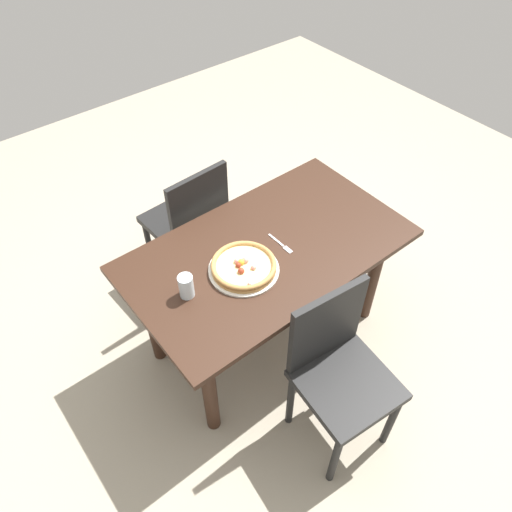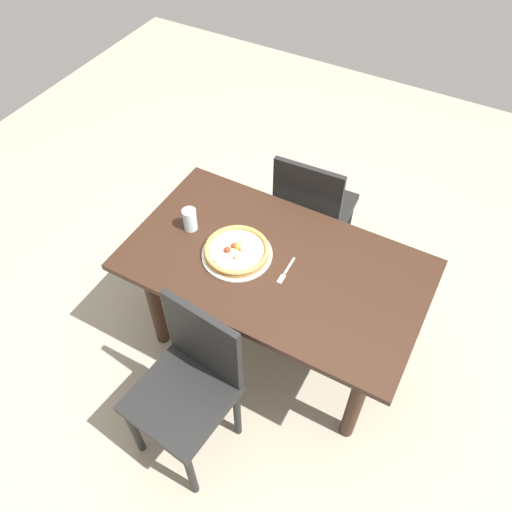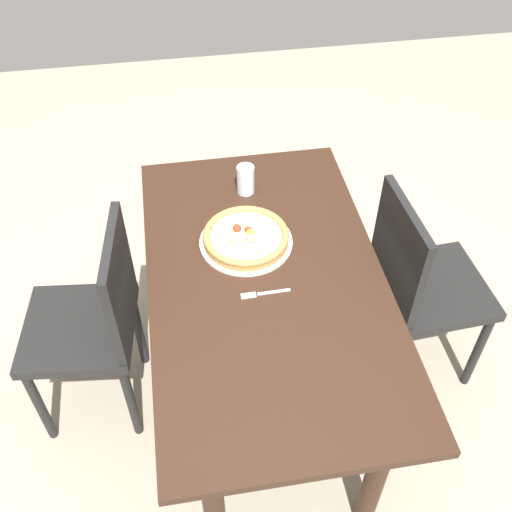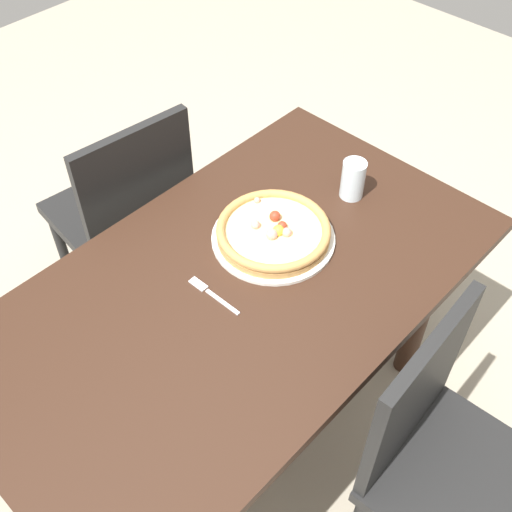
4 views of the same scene
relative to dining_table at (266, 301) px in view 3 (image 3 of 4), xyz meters
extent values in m
plane|color=#9E937F|center=(0.00, 0.00, -0.61)|extent=(6.00, 6.00, 0.00)
cube|color=#331E14|center=(0.00, 0.00, 0.10)|extent=(1.39, 0.80, 0.03)
cylinder|color=#331E14|center=(-0.56, -0.26, -0.26)|extent=(0.07, 0.07, 0.69)
cylinder|color=#331E14|center=(0.56, -0.26, -0.26)|extent=(0.07, 0.07, 0.69)
cylinder|color=#331E14|center=(-0.56, 0.26, -0.26)|extent=(0.07, 0.07, 0.69)
cylinder|color=#331E14|center=(0.56, 0.26, -0.26)|extent=(0.07, 0.07, 0.69)
cylinder|color=black|center=(0.26, -0.84, -0.39)|extent=(0.04, 0.04, 0.44)
cylinder|color=black|center=(-0.08, -0.86, -0.39)|extent=(0.04, 0.04, 0.44)
cylinder|color=black|center=(0.24, -0.50, -0.39)|extent=(0.04, 0.04, 0.44)
cylinder|color=black|center=(-0.10, -0.52, -0.39)|extent=(0.04, 0.04, 0.44)
cube|color=black|center=(0.08, -0.68, -0.15)|extent=(0.42, 0.42, 0.04)
cube|color=black|center=(0.07, -0.49, 0.08)|extent=(0.38, 0.05, 0.42)
cylinder|color=black|center=(-0.05, 0.87, -0.39)|extent=(0.04, 0.04, 0.44)
cylinder|color=black|center=(0.29, 0.83, -0.39)|extent=(0.04, 0.04, 0.44)
cylinder|color=black|center=(-0.09, 0.53, -0.39)|extent=(0.04, 0.04, 0.44)
cylinder|color=black|center=(0.25, 0.49, -0.39)|extent=(0.04, 0.04, 0.44)
cube|color=black|center=(0.10, 0.68, -0.15)|extent=(0.44, 0.44, 0.04)
cube|color=black|center=(0.08, 0.49, 0.08)|extent=(0.38, 0.07, 0.42)
cylinder|color=silver|center=(0.18, 0.04, 0.12)|extent=(0.33, 0.33, 0.01)
cylinder|color=#B78447|center=(0.18, 0.04, 0.14)|extent=(0.30, 0.30, 0.02)
cylinder|color=beige|center=(0.18, 0.04, 0.15)|extent=(0.27, 0.27, 0.01)
torus|color=#B78447|center=(0.18, 0.04, 0.15)|extent=(0.31, 0.31, 0.02)
sphere|color=#E58C7F|center=(0.16, 0.03, 0.16)|extent=(0.03, 0.03, 0.03)
sphere|color=gold|center=(0.18, 0.03, 0.16)|extent=(0.03, 0.03, 0.03)
sphere|color=maroon|center=(0.20, 0.03, 0.16)|extent=(0.03, 0.03, 0.03)
sphere|color=#E58C7F|center=(0.23, 0.15, 0.16)|extent=(0.02, 0.02, 0.02)
sphere|color=#E58C7F|center=(0.16, 0.09, 0.16)|extent=(0.03, 0.03, 0.03)
sphere|color=maroon|center=(0.21, 0.07, 0.16)|extent=(0.03, 0.03, 0.03)
sphere|color=#E58C7F|center=(0.19, 0.01, 0.16)|extent=(0.03, 0.03, 0.03)
cube|color=silver|center=(-0.07, -0.01, 0.12)|extent=(0.01, 0.11, 0.00)
cube|color=silver|center=(-0.07, 0.07, 0.12)|extent=(0.02, 0.05, 0.00)
cylinder|color=silver|center=(0.46, 0.00, 0.17)|extent=(0.07, 0.07, 0.12)
camera|label=1|loc=(1.09, 1.27, 1.83)|focal=34.56mm
camera|label=2|loc=(-0.65, 1.36, 1.93)|focal=35.87mm
camera|label=3|loc=(-1.33, 0.25, 1.60)|focal=41.89mm
camera|label=4|loc=(-0.70, -0.73, 1.32)|focal=43.95mm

